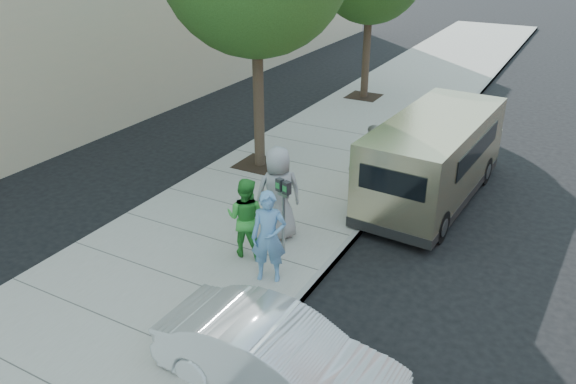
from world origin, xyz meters
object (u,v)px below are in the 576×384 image
object	(u,v)px
parking_meter	(283,201)
person_officer	(269,237)
van	(435,157)
person_green_shirt	(246,217)
person_striped_polo	(372,165)
person_gray_shirt	(278,194)
sedan	(279,359)

from	to	relation	value
parking_meter	person_officer	bearing A→B (deg)	-60.69
parking_meter	van	bearing A→B (deg)	83.82
van	person_green_shirt	distance (m)	5.14
person_officer	person_striped_polo	world-z (taller)	person_striped_polo
person_green_shirt	person_gray_shirt	world-z (taller)	person_gray_shirt
sedan	person_striped_polo	world-z (taller)	person_striped_polo
person_officer	person_gray_shirt	size ratio (longest dim) A/B	0.88
person_gray_shirt	person_striped_polo	world-z (taller)	person_gray_shirt
person_officer	person_green_shirt	distance (m)	0.99
person_striped_polo	person_green_shirt	bearing A→B (deg)	26.43
van	sedan	bearing A→B (deg)	-87.45
sedan	van	bearing A→B (deg)	0.13
parking_meter	person_gray_shirt	bearing A→B (deg)	145.16
sedan	person_green_shirt	distance (m)	3.61
sedan	person_green_shirt	xyz separation A→B (m)	(-2.30, 2.76, 0.36)
sedan	person_striped_polo	size ratio (longest dim) A/B	1.91
sedan	person_gray_shirt	world-z (taller)	person_gray_shirt
van	person_officer	xyz separation A→B (m)	(-1.62, -5.04, -0.07)
person_gray_shirt	person_striped_polo	size ratio (longest dim) A/B	1.04
parking_meter	person_gray_shirt	xyz separation A→B (m)	(-0.42, 0.54, -0.16)
person_striped_polo	van	bearing A→B (deg)	-173.52
person_gray_shirt	person_striped_polo	distance (m)	2.65
van	sedan	world-z (taller)	van
parking_meter	person_green_shirt	world-z (taller)	person_green_shirt
parking_meter	van	size ratio (longest dim) A/B	0.28
parking_meter	person_striped_polo	world-z (taller)	person_striped_polo
sedan	person_officer	world-z (taller)	person_officer
van	person_striped_polo	distance (m)	1.65
person_officer	person_striped_polo	xyz separation A→B (m)	(0.51, 3.82, 0.08)
sedan	person_gray_shirt	bearing A→B (deg)	30.96
parking_meter	sedan	bearing A→B (deg)	-44.64
sedan	person_green_shirt	bearing A→B (deg)	41.09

